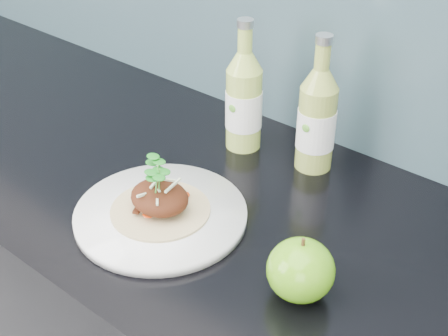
{
  "coord_description": "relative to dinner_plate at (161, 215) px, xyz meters",
  "views": [
    {
      "loc": [
        0.47,
        1.06,
        1.51
      ],
      "look_at": [
        -0.02,
        1.66,
        1.0
      ],
      "focal_mm": 50.0,
      "sensor_mm": 36.0,
      "label": 1
    }
  ],
  "objects": [
    {
      "name": "dinner_plate",
      "position": [
        0.0,
        0.0,
        0.0
      ],
      "size": [
        0.32,
        0.32,
        0.02
      ],
      "color": "white",
      "rests_on": "kitchen_counter"
    },
    {
      "name": "pork_taco",
      "position": [
        0.0,
        0.0,
        0.04
      ],
      "size": [
        0.16,
        0.16,
        0.1
      ],
      "color": "tan",
      "rests_on": "dinner_plate"
    },
    {
      "name": "cider_bottle_right",
      "position": [
        0.1,
        0.28,
        0.09
      ],
      "size": [
        0.08,
        0.08,
        0.25
      ],
      "rotation": [
        0.0,
        0.0,
        -0.19
      ],
      "color": "#98AA47",
      "rests_on": "kitchen_counter"
    },
    {
      "name": "green_apple",
      "position": [
        0.26,
        0.0,
        0.04
      ],
      "size": [
        0.12,
        0.12,
        0.1
      ],
      "rotation": [
        0.0,
        0.0,
        0.31
      ],
      "color": "#529A10",
      "rests_on": "kitchen_counter"
    },
    {
      "name": "cider_bottle_left",
      "position": [
        -0.04,
        0.26,
        0.09
      ],
      "size": [
        0.07,
        0.07,
        0.25
      ],
      "rotation": [
        0.0,
        0.0,
        -0.1
      ],
      "color": "#A9C351",
      "rests_on": "kitchen_counter"
    }
  ]
}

